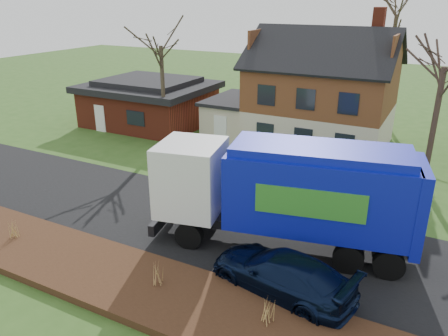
% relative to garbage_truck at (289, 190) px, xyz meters
% --- Properties ---
extents(ground, '(120.00, 120.00, 0.00)m').
position_rel_garbage_truck_xyz_m(ground, '(-4.69, 0.13, -2.63)').
color(ground, '#2F531B').
rests_on(ground, ground).
extents(road, '(80.00, 7.00, 0.02)m').
position_rel_garbage_truck_xyz_m(road, '(-4.69, 0.13, -2.62)').
color(road, black).
rests_on(road, ground).
extents(mulch_verge, '(80.00, 3.50, 0.30)m').
position_rel_garbage_truck_xyz_m(mulch_verge, '(-4.69, -5.17, -2.48)').
color(mulch_verge, black).
rests_on(mulch_verge, ground).
extents(main_house, '(12.95, 8.95, 9.26)m').
position_rel_garbage_truck_xyz_m(main_house, '(-3.20, 14.04, 1.40)').
color(main_house, beige).
rests_on(main_house, ground).
extents(ranch_house, '(9.80, 8.20, 3.70)m').
position_rel_garbage_truck_xyz_m(ranch_house, '(-16.69, 13.13, -0.82)').
color(ranch_house, maroon).
rests_on(ranch_house, ground).
extents(garbage_truck, '(11.00, 4.94, 4.56)m').
position_rel_garbage_truck_xyz_m(garbage_truck, '(0.00, 0.00, 0.00)').
color(garbage_truck, black).
rests_on(garbage_truck, ground).
extents(silver_sedan, '(4.24, 1.85, 1.35)m').
position_rel_garbage_truck_xyz_m(silver_sedan, '(-5.43, 3.98, -1.95)').
color(silver_sedan, '#B0B4B8').
rests_on(silver_sedan, ground).
extents(navy_wagon, '(5.72, 3.24, 1.56)m').
position_rel_garbage_truck_xyz_m(navy_wagon, '(0.90, -2.99, -1.85)').
color(navy_wagon, black).
rests_on(navy_wagon, ground).
extents(tree_front_west, '(3.17, 3.17, 9.42)m').
position_rel_garbage_truck_xyz_m(tree_front_west, '(-12.78, 9.63, 5.13)').
color(tree_front_west, '#423727').
rests_on(tree_front_west, ground).
extents(tree_back, '(3.64, 3.64, 11.52)m').
position_rel_garbage_truck_xyz_m(tree_back, '(0.30, 23.52, 6.97)').
color(tree_back, '#3E3325').
rests_on(tree_back, ground).
extents(grass_clump_west, '(0.31, 0.25, 0.81)m').
position_rel_garbage_truck_xyz_m(grass_clump_west, '(-10.38, -5.15, -1.93)').
color(grass_clump_west, tan).
rests_on(grass_clump_west, mulch_verge).
extents(grass_clump_mid, '(0.32, 0.27, 0.90)m').
position_rel_garbage_truck_xyz_m(grass_clump_mid, '(-3.01, -4.98, -1.88)').
color(grass_clump_mid, '#AA814B').
rests_on(grass_clump_mid, mulch_verge).
extents(grass_clump_east, '(0.35, 0.29, 0.87)m').
position_rel_garbage_truck_xyz_m(grass_clump_east, '(1.21, -4.99, -1.89)').
color(grass_clump_east, tan).
rests_on(grass_clump_east, mulch_verge).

